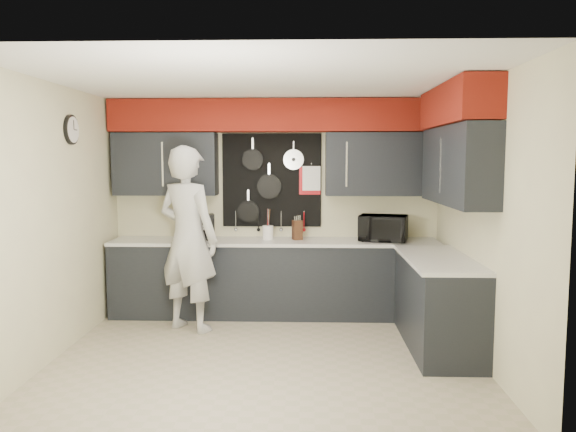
{
  "coord_description": "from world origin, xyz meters",
  "views": [
    {
      "loc": [
        0.38,
        -5.2,
        1.89
      ],
      "look_at": [
        0.19,
        0.5,
        1.31
      ],
      "focal_mm": 35.0,
      "sensor_mm": 36.0,
      "label": 1
    }
  ],
  "objects_px": {
    "knife_block": "(297,230)",
    "person": "(188,239)",
    "microwave": "(383,228)",
    "utensil_crock": "(268,233)",
    "coffee_maker": "(207,226)"
  },
  "relations": [
    {
      "from": "knife_block",
      "to": "person",
      "type": "xyz_separation_m",
      "value": [
        -1.19,
        -0.64,
        -0.02
      ]
    },
    {
      "from": "knife_block",
      "to": "coffee_maker",
      "type": "xyz_separation_m",
      "value": [
        -1.09,
        -0.02,
        0.04
      ]
    },
    {
      "from": "coffee_maker",
      "to": "person",
      "type": "height_order",
      "value": "person"
    },
    {
      "from": "microwave",
      "to": "utensil_crock",
      "type": "distance_m",
      "value": 1.38
    },
    {
      "from": "microwave",
      "to": "person",
      "type": "distance_m",
      "value": 2.28
    },
    {
      "from": "person",
      "to": "microwave",
      "type": "bearing_deg",
      "value": -138.18
    },
    {
      "from": "utensil_crock",
      "to": "person",
      "type": "relative_size",
      "value": 0.08
    },
    {
      "from": "microwave",
      "to": "utensil_crock",
      "type": "bearing_deg",
      "value": -167.91
    },
    {
      "from": "microwave",
      "to": "person",
      "type": "xyz_separation_m",
      "value": [
        -2.21,
        -0.58,
        -0.06
      ]
    },
    {
      "from": "person",
      "to": "knife_block",
      "type": "bearing_deg",
      "value": -124.51
    },
    {
      "from": "microwave",
      "to": "utensil_crock",
      "type": "relative_size",
      "value": 3.27
    },
    {
      "from": "knife_block",
      "to": "person",
      "type": "relative_size",
      "value": 0.12
    },
    {
      "from": "utensil_crock",
      "to": "coffee_maker",
      "type": "height_order",
      "value": "coffee_maker"
    },
    {
      "from": "knife_block",
      "to": "coffee_maker",
      "type": "bearing_deg",
      "value": 161.28
    },
    {
      "from": "microwave",
      "to": "utensil_crock",
      "type": "height_order",
      "value": "microwave"
    }
  ]
}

